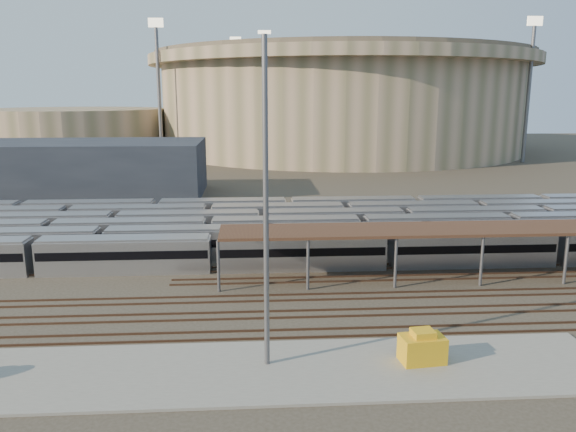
{
  "coord_description": "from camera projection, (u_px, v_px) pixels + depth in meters",
  "views": [
    {
      "loc": [
        -4.66,
        -50.16,
        18.64
      ],
      "look_at": [
        -0.66,
        12.0,
        4.99
      ],
      "focal_mm": 35.0,
      "sensor_mm": 36.0,
      "label": 1
    }
  ],
  "objects": [
    {
      "name": "ground",
      "position": [
        303.0,
        294.0,
        53.17
      ],
      "size": [
        420.0,
        420.0,
        0.0
      ],
      "primitive_type": "plane",
      "color": "#383026",
      "rests_on": "ground"
    },
    {
      "name": "apron",
      "position": [
        250.0,
        371.0,
        38.22
      ],
      "size": [
        50.0,
        9.0,
        0.2
      ],
      "primitive_type": "cube",
      "color": "gray",
      "rests_on": "ground"
    },
    {
      "name": "subway_trains",
      "position": [
        318.0,
        229.0,
        71.04
      ],
      "size": [
        125.43,
        23.9,
        3.6
      ],
      "color": "silver",
      "rests_on": "ground"
    },
    {
      "name": "inspection_shed",
      "position": [
        514.0,
        230.0,
        57.39
      ],
      "size": [
        60.3,
        6.0,
        5.3
      ],
      "color": "#5D5D62",
      "rests_on": "ground"
    },
    {
      "name": "empty_tracks",
      "position": [
        308.0,
        314.0,
        48.28
      ],
      "size": [
        170.0,
        9.62,
        0.18
      ],
      "color": "#4C3323",
      "rests_on": "ground"
    },
    {
      "name": "stadium",
      "position": [
        340.0,
        100.0,
        187.69
      ],
      "size": [
        124.0,
        124.0,
        32.5
      ],
      "color": "tan",
      "rests_on": "ground"
    },
    {
      "name": "secondary_arena",
      "position": [
        74.0,
        131.0,
        174.64
      ],
      "size": [
        56.0,
        56.0,
        14.0
      ],
      "primitive_type": "cylinder",
      "color": "tan",
      "rests_on": "ground"
    },
    {
      "name": "service_building",
      "position": [
        88.0,
        169.0,
        103.52
      ],
      "size": [
        42.0,
        20.0,
        10.0
      ],
      "primitive_type": "cube",
      "color": "#1E232D",
      "rests_on": "ground"
    },
    {
      "name": "floodlight_0",
      "position": [
        159.0,
        86.0,
        154.1
      ],
      "size": [
        4.0,
        1.0,
        38.4
      ],
      "color": "#5D5D62",
      "rests_on": "ground"
    },
    {
      "name": "floodlight_2",
      "position": [
        529.0,
        86.0,
        150.62
      ],
      "size": [
        4.0,
        1.0,
        38.4
      ],
      "color": "#5D5D62",
      "rests_on": "ground"
    },
    {
      "name": "floodlight_3",
      "position": [
        236.0,
        88.0,
        204.1
      ],
      "size": [
        4.0,
        1.0,
        38.4
      ],
      "color": "#5D5D62",
      "rests_on": "ground"
    },
    {
      "name": "yard_light_pole",
      "position": [
        266.0,
        206.0,
        36.77
      ],
      "size": [
        0.81,
        0.36,
        22.21
      ],
      "color": "#5D5D62",
      "rests_on": "apron"
    },
    {
      "name": "yellow_equipment",
      "position": [
        422.0,
        349.0,
        39.23
      ],
      "size": [
        3.22,
        2.22,
        1.89
      ],
      "primitive_type": "cube",
      "rotation": [
        0.0,
        0.0,
        0.11
      ],
      "color": "gold",
      "rests_on": "apron"
    }
  ]
}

